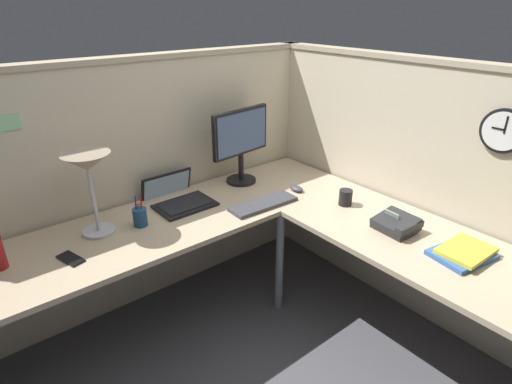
{
  "coord_description": "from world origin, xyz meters",
  "views": [
    {
      "loc": [
        -1.34,
        -1.46,
        1.85
      ],
      "look_at": [
        0.05,
        0.26,
        0.83
      ],
      "focal_mm": 29.19,
      "sensor_mm": 36.0,
      "label": 1
    }
  ],
  "objects_px": {
    "keyboard": "(263,204)",
    "desk_lamp_dome": "(88,169)",
    "computer_mouse": "(296,188)",
    "cell_phone": "(71,259)",
    "office_phone": "(397,224)",
    "laptop": "(177,197)",
    "monitor": "(241,140)",
    "coffee_mug": "(345,197)",
    "pen_cup": "(140,217)",
    "book_stack": "(463,253)",
    "wall_clock": "(504,131)"
  },
  "relations": [
    {
      "from": "office_phone",
      "to": "coffee_mug",
      "type": "height_order",
      "value": "office_phone"
    },
    {
      "from": "office_phone",
      "to": "keyboard",
      "type": "bearing_deg",
      "value": 118.01
    },
    {
      "from": "cell_phone",
      "to": "office_phone",
      "type": "height_order",
      "value": "office_phone"
    },
    {
      "from": "keyboard",
      "to": "desk_lamp_dome",
      "type": "height_order",
      "value": "desk_lamp_dome"
    },
    {
      "from": "computer_mouse",
      "to": "cell_phone",
      "type": "height_order",
      "value": "computer_mouse"
    },
    {
      "from": "keyboard",
      "to": "pen_cup",
      "type": "relative_size",
      "value": 2.39
    },
    {
      "from": "laptop",
      "to": "cell_phone",
      "type": "xyz_separation_m",
      "value": [
        -0.71,
        -0.25,
        -0.02
      ]
    },
    {
      "from": "computer_mouse",
      "to": "desk_lamp_dome",
      "type": "distance_m",
      "value": 1.27
    },
    {
      "from": "computer_mouse",
      "to": "coffee_mug",
      "type": "height_order",
      "value": "coffee_mug"
    },
    {
      "from": "pen_cup",
      "to": "cell_phone",
      "type": "xyz_separation_m",
      "value": [
        -0.41,
        -0.1,
        -0.05
      ]
    },
    {
      "from": "laptop",
      "to": "wall_clock",
      "type": "xyz_separation_m",
      "value": [
        1.08,
        -1.34,
        0.53
      ]
    },
    {
      "from": "computer_mouse",
      "to": "cell_phone",
      "type": "distance_m",
      "value": 1.4
    },
    {
      "from": "computer_mouse",
      "to": "wall_clock",
      "type": "relative_size",
      "value": 0.47
    },
    {
      "from": "monitor",
      "to": "office_phone",
      "type": "xyz_separation_m",
      "value": [
        0.24,
        -1.06,
        -0.26
      ]
    },
    {
      "from": "book_stack",
      "to": "coffee_mug",
      "type": "distance_m",
      "value": 0.73
    },
    {
      "from": "office_phone",
      "to": "wall_clock",
      "type": "distance_m",
      "value": 0.68
    },
    {
      "from": "laptop",
      "to": "book_stack",
      "type": "xyz_separation_m",
      "value": [
        0.77,
        -1.41,
        -0.0
      ]
    },
    {
      "from": "keyboard",
      "to": "office_phone",
      "type": "xyz_separation_m",
      "value": [
        0.36,
        -0.68,
        0.03
      ]
    },
    {
      "from": "desk_lamp_dome",
      "to": "cell_phone",
      "type": "height_order",
      "value": "desk_lamp_dome"
    },
    {
      "from": "desk_lamp_dome",
      "to": "office_phone",
      "type": "bearing_deg",
      "value": -38.39
    },
    {
      "from": "wall_clock",
      "to": "laptop",
      "type": "bearing_deg",
      "value": 128.9
    },
    {
      "from": "keyboard",
      "to": "pen_cup",
      "type": "height_order",
      "value": "pen_cup"
    },
    {
      "from": "computer_mouse",
      "to": "book_stack",
      "type": "height_order",
      "value": "book_stack"
    },
    {
      "from": "laptop",
      "to": "office_phone",
      "type": "height_order",
      "value": "laptop"
    },
    {
      "from": "keyboard",
      "to": "coffee_mug",
      "type": "xyz_separation_m",
      "value": [
        0.39,
        -0.3,
        0.04
      ]
    },
    {
      "from": "desk_lamp_dome",
      "to": "keyboard",
      "type": "bearing_deg",
      "value": -19.21
    },
    {
      "from": "computer_mouse",
      "to": "pen_cup",
      "type": "relative_size",
      "value": 0.58
    },
    {
      "from": "desk_lamp_dome",
      "to": "book_stack",
      "type": "xyz_separation_m",
      "value": [
        1.28,
        -1.34,
        -0.34
      ]
    },
    {
      "from": "laptop",
      "to": "wall_clock",
      "type": "distance_m",
      "value": 1.8
    },
    {
      "from": "computer_mouse",
      "to": "cell_phone",
      "type": "xyz_separation_m",
      "value": [
        -1.39,
        0.11,
        -0.01
      ]
    },
    {
      "from": "monitor",
      "to": "coffee_mug",
      "type": "distance_m",
      "value": 0.77
    },
    {
      "from": "cell_phone",
      "to": "book_stack",
      "type": "xyz_separation_m",
      "value": [
        1.48,
        -1.17,
        0.02
      ]
    },
    {
      "from": "desk_lamp_dome",
      "to": "book_stack",
      "type": "relative_size",
      "value": 1.43
    },
    {
      "from": "computer_mouse",
      "to": "coffee_mug",
      "type": "distance_m",
      "value": 0.34
    },
    {
      "from": "office_phone",
      "to": "laptop",
      "type": "bearing_deg",
      "value": 124.65
    },
    {
      "from": "coffee_mug",
      "to": "desk_lamp_dome",
      "type": "bearing_deg",
      "value": 154.53
    },
    {
      "from": "computer_mouse",
      "to": "pen_cup",
      "type": "bearing_deg",
      "value": 167.89
    },
    {
      "from": "laptop",
      "to": "cell_phone",
      "type": "bearing_deg",
      "value": -160.93
    },
    {
      "from": "office_phone",
      "to": "wall_clock",
      "type": "xyz_separation_m",
      "value": [
        0.35,
        -0.28,
        0.52
      ]
    },
    {
      "from": "keyboard",
      "to": "desk_lamp_dome",
      "type": "distance_m",
      "value": 1.0
    },
    {
      "from": "keyboard",
      "to": "cell_phone",
      "type": "xyz_separation_m",
      "value": [
        -1.09,
        0.14,
        -0.01
      ]
    },
    {
      "from": "keyboard",
      "to": "cell_phone",
      "type": "bearing_deg",
      "value": 175.15
    },
    {
      "from": "desk_lamp_dome",
      "to": "wall_clock",
      "type": "xyz_separation_m",
      "value": [
        1.6,
        -1.27,
        0.19
      ]
    },
    {
      "from": "pen_cup",
      "to": "office_phone",
      "type": "distance_m",
      "value": 1.39
    },
    {
      "from": "keyboard",
      "to": "computer_mouse",
      "type": "relative_size",
      "value": 4.13
    },
    {
      "from": "monitor",
      "to": "cell_phone",
      "type": "relative_size",
      "value": 3.47
    },
    {
      "from": "computer_mouse",
      "to": "pen_cup",
      "type": "distance_m",
      "value": 1.01
    },
    {
      "from": "pen_cup",
      "to": "book_stack",
      "type": "relative_size",
      "value": 0.58
    },
    {
      "from": "monitor",
      "to": "computer_mouse",
      "type": "distance_m",
      "value": 0.48
    },
    {
      "from": "desk_lamp_dome",
      "to": "coffee_mug",
      "type": "xyz_separation_m",
      "value": [
        1.28,
        -0.61,
        -0.32
      ]
    }
  ]
}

